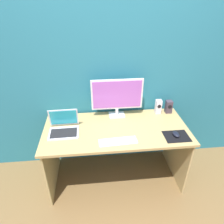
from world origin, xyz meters
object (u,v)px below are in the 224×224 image
(speaker_near_monitor, at_px, (158,107))
(keyboard_external, at_px, (118,141))
(laptop, at_px, (64,128))
(monitor, at_px, (117,96))
(speaker_right, at_px, (169,107))
(mouse, at_px, (176,134))

(speaker_near_monitor, height_order, keyboard_external, speaker_near_monitor)
(laptop, relative_size, keyboard_external, 0.83)
(monitor, bearing_deg, speaker_right, 0.57)
(speaker_near_monitor, xyz_separation_m, keyboard_external, (-0.54, -0.49, -0.08))
(monitor, xyz_separation_m, laptop, (-0.59, -0.26, -0.21))
(monitor, height_order, speaker_right, monitor)
(speaker_right, xyz_separation_m, laptop, (-1.21, -0.26, -0.03))
(monitor, distance_m, keyboard_external, 0.55)
(monitor, relative_size, mouse, 5.78)
(monitor, bearing_deg, laptop, -156.32)
(speaker_right, relative_size, mouse, 1.53)
(speaker_near_monitor, distance_m, laptop, 1.11)
(monitor, relative_size, speaker_right, 3.78)
(laptop, height_order, mouse, laptop)
(speaker_right, distance_m, mouse, 0.47)
(monitor, relative_size, laptop, 1.88)
(laptop, distance_m, keyboard_external, 0.59)
(speaker_near_monitor, height_order, laptop, laptop)
(speaker_right, relative_size, keyboard_external, 0.41)
(mouse, bearing_deg, keyboard_external, 178.11)
(keyboard_external, xyz_separation_m, mouse, (0.59, 0.03, 0.02))
(speaker_near_monitor, bearing_deg, keyboard_external, -137.76)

